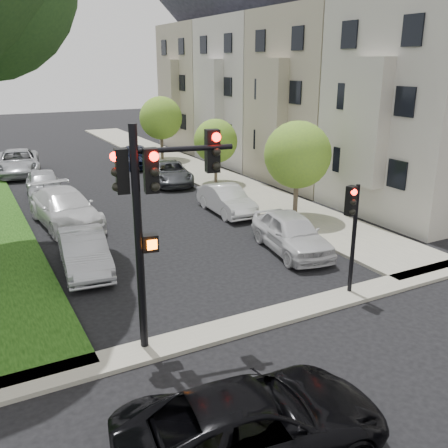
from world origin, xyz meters
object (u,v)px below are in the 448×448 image
car_parked_1 (226,200)px  small_tree_b (216,141)px  traffic_signal_secondary (352,220)px  car_parked_5 (84,252)px  small_tree_a (298,155)px  car_cross_near (254,424)px  car_parked_0 (291,233)px  car_parked_7 (44,185)px  traffic_signal_main (154,198)px  car_parked_3 (137,156)px  car_parked_6 (65,208)px  car_parked_2 (170,173)px  car_parked_8 (18,162)px  small_tree_c (161,118)px

car_parked_1 → small_tree_b: bearing=69.6°
traffic_signal_secondary → car_parked_5: bearing=139.1°
small_tree_a → car_cross_near: small_tree_a is taller
car_parked_0 → car_parked_7: bearing=128.2°
car_parked_0 → traffic_signal_main: bearing=-141.1°
small_tree_b → car_parked_5: size_ratio=0.91×
small_tree_a → car_parked_0: small_tree_a is taller
car_cross_near → car_parked_1: size_ratio=1.25×
car_parked_1 → car_parked_3: 13.02m
small_tree_b → car_parked_0: small_tree_b is taller
small_tree_a → car_parked_1: size_ratio=1.11×
car_parked_0 → traffic_signal_secondary: bearing=-90.5°
car_parked_1 → car_parked_6: car_parked_6 is taller
traffic_signal_main → traffic_signal_secondary: traffic_signal_main is taller
small_tree_a → car_parked_2: small_tree_a is taller
car_cross_near → small_tree_a: bearing=-31.9°
small_tree_b → car_cross_near: bearing=-115.4°
small_tree_a → small_tree_b: (-0.00, 8.10, -0.45)m
car_parked_6 → car_parked_2: bearing=31.8°
traffic_signal_main → traffic_signal_secondary: (6.23, -0.04, -1.46)m
car_parked_2 → car_parked_8: (-7.77, 7.11, 0.13)m
traffic_signal_main → car_parked_2: 18.58m
small_tree_a → car_parked_1: small_tree_a is taller
car_cross_near → car_parked_0: bearing=-32.2°
traffic_signal_main → car_parked_5: bearing=95.5°
car_parked_2 → car_parked_3: size_ratio=1.07×
car_parked_6 → car_parked_1: bearing=-18.3°
car_parked_8 → car_parked_7: bearing=-78.8°
traffic_signal_main → car_parked_7: bearing=90.5°
small_tree_a → car_cross_near: size_ratio=0.89×
small_tree_c → car_parked_5: 21.10m
small_tree_a → car_parked_0: size_ratio=1.01×
traffic_signal_secondary → car_cross_near: bearing=-144.3°
traffic_signal_main → car_parked_2: traffic_signal_main is taller
car_parked_0 → car_parked_8: (-7.53, 20.00, 0.03)m
car_parked_6 → small_tree_c: bearing=48.1°
car_parked_1 → car_parked_5: car_parked_5 is taller
traffic_signal_secondary → car_parked_2: 17.00m
car_parked_1 → car_parked_6: 7.49m
car_cross_near → car_parked_8: size_ratio=0.89×
small_tree_a → car_parked_2: size_ratio=0.95×
car_parked_1 → car_parked_5: size_ratio=0.96×
car_cross_near → small_tree_c: bearing=-11.3°
car_parked_2 → car_parked_7: car_parked_7 is taller
car_cross_near → car_parked_5: car_cross_near is taller
traffic_signal_secondary → small_tree_a: bearing=65.7°
car_parked_2 → small_tree_a: bearing=-64.4°
traffic_signal_secondary → car_parked_8: size_ratio=0.62×
car_parked_7 → traffic_signal_main: bearing=-84.1°
car_parked_1 → car_parked_7: 10.14m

